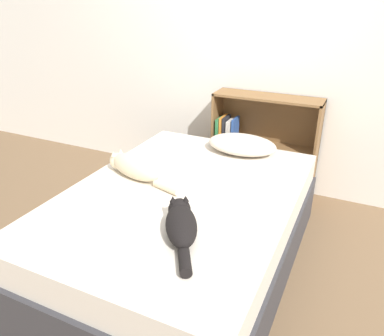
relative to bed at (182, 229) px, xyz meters
name	(u,v)px	position (x,y,z in m)	size (l,w,h in m)	color
ground_plane	(183,261)	(0.00, 0.00, -0.27)	(8.00, 8.00, 0.00)	brown
wall_back	(255,47)	(0.00, 1.39, 0.98)	(8.00, 0.06, 2.50)	white
bed	(182,229)	(0.00, 0.00, 0.00)	(1.38, 1.94, 0.54)	#333338
pillow	(242,144)	(0.13, 0.77, 0.34)	(0.53, 0.35, 0.13)	beige
cat_light	(134,167)	(-0.37, 0.05, 0.35)	(0.61, 0.26, 0.15)	beige
cat_dark	(181,223)	(0.20, -0.40, 0.34)	(0.35, 0.48, 0.15)	black
bookshelf	(261,142)	(0.15, 1.26, 0.19)	(0.91, 0.26, 0.89)	brown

